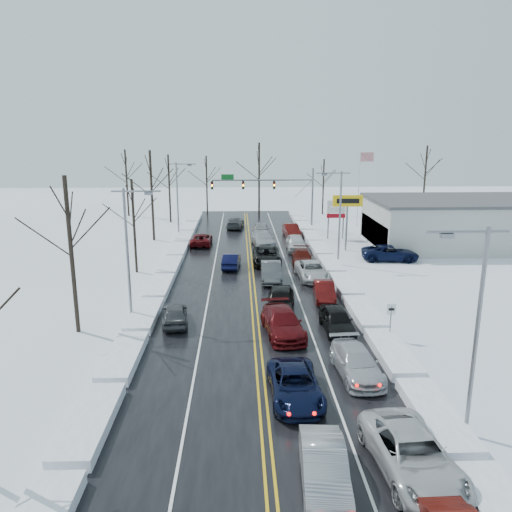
{
  "coord_description": "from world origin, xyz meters",
  "views": [
    {
      "loc": [
        -1.06,
        -36.44,
        12.52
      ],
      "look_at": [
        0.32,
        3.71,
        2.5
      ],
      "focal_mm": 35.0,
      "sensor_mm": 36.0,
      "label": 1
    }
  ],
  "objects_px": {
    "traffic_signal_mast": "(274,188)",
    "dealership_building": "(462,222)",
    "flagpole": "(360,183)",
    "oncoming_car_0": "(232,268)",
    "tires_plus_sign": "(347,205)"
  },
  "relations": [
    {
      "from": "traffic_signal_mast",
      "to": "oncoming_car_0",
      "type": "distance_m",
      "value": 20.23
    },
    {
      "from": "tires_plus_sign",
      "to": "dealership_building",
      "type": "distance_m",
      "value": 13.82
    },
    {
      "from": "tires_plus_sign",
      "to": "flagpole",
      "type": "xyz_separation_m",
      "value": [
        4.67,
        14.01,
        0.93
      ]
    },
    {
      "from": "tires_plus_sign",
      "to": "oncoming_car_0",
      "type": "relative_size",
      "value": 1.43
    },
    {
      "from": "flagpole",
      "to": "dealership_building",
      "type": "bearing_deg",
      "value": -53.73
    },
    {
      "from": "oncoming_car_0",
      "to": "tires_plus_sign",
      "type": "bearing_deg",
      "value": -146.04
    },
    {
      "from": "traffic_signal_mast",
      "to": "dealership_building",
      "type": "distance_m",
      "value": 23.01
    },
    {
      "from": "traffic_signal_mast",
      "to": "tires_plus_sign",
      "type": "relative_size",
      "value": 2.21
    },
    {
      "from": "flagpole",
      "to": "traffic_signal_mast",
      "type": "bearing_deg",
      "value": -170.27
    },
    {
      "from": "flagpole",
      "to": "dealership_building",
      "type": "distance_m",
      "value": 15.24
    },
    {
      "from": "traffic_signal_mast",
      "to": "flagpole",
      "type": "distance_m",
      "value": 11.9
    },
    {
      "from": "traffic_signal_mast",
      "to": "tires_plus_sign",
      "type": "bearing_deg",
      "value": -59.54
    },
    {
      "from": "tires_plus_sign",
      "to": "flagpole",
      "type": "distance_m",
      "value": 14.79
    },
    {
      "from": "traffic_signal_mast",
      "to": "dealership_building",
      "type": "relative_size",
      "value": 0.65
    },
    {
      "from": "tires_plus_sign",
      "to": "dealership_building",
      "type": "height_order",
      "value": "tires_plus_sign"
    }
  ]
}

